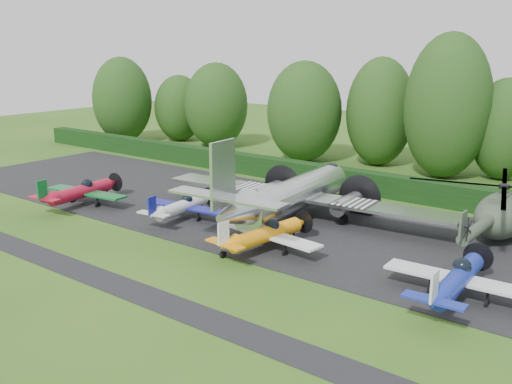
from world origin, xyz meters
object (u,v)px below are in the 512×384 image
Objects in this scene: transport_plane at (292,195)px; light_plane_red at (81,191)px; light_plane_orange at (266,234)px; light_plane_white at (183,206)px; helicopter at (501,211)px; light_plane_blue at (458,279)px.

transport_plane is 17.73m from light_plane_red.
light_plane_orange is at bearing -65.73° from transport_plane.
helicopter is at bearing 31.21° from light_plane_white.
light_plane_blue reaches higher than light_plane_red.
light_plane_orange is (18.59, 0.54, -0.05)m from light_plane_red.
helicopter is at bearing 96.73° from light_plane_blue.
transport_plane is 8.34m from light_plane_white.
light_plane_blue reaches higher than light_plane_white.
light_plane_white is 9.29m from light_plane_orange.
light_plane_white is 0.88× the size of light_plane_blue.
light_plane_orange reaches higher than light_plane_white.
light_plane_red is 0.57× the size of helicopter.
light_plane_orange is (9.13, -1.69, 0.09)m from light_plane_white.
light_plane_red reaches higher than light_plane_white.
light_plane_orange is 16.01m from helicopter.
light_plane_red is at bearing 174.76° from light_plane_orange.
transport_plane reaches higher than light_plane_blue.
light_plane_white is 21.49m from light_plane_blue.
light_plane_blue is at bearing -6.97° from light_plane_orange.
light_plane_blue is (12.29, -0.01, 0.06)m from light_plane_orange.
helicopter reaches higher than light_plane_white.
light_plane_white is at bearing -156.20° from helicopter.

